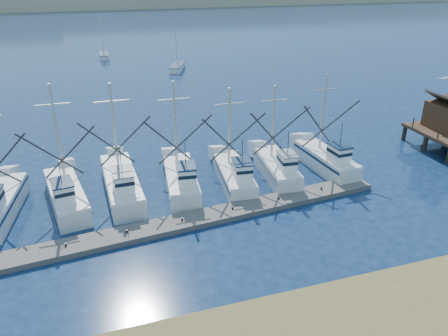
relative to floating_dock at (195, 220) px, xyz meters
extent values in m
plane|color=#0C1E36|center=(6.94, -5.66, -0.20)|extent=(500.00, 500.00, 0.00)
cube|color=#595550|center=(0.00, 0.00, 0.00)|extent=(30.65, 5.06, 0.41)
cube|color=silver|center=(-13.63, 5.40, 0.55)|extent=(3.44, 8.40, 1.50)
cube|color=silver|center=(-8.90, 5.54, 0.53)|extent=(3.64, 8.71, 1.46)
cube|color=white|center=(-8.90, 3.38, 2.00)|extent=(1.66, 2.25, 1.50)
cylinder|color=#B7B2A8|center=(-8.90, 6.98, 5.18)|extent=(0.22, 0.22, 7.85)
cube|color=silver|center=(-4.61, 6.14, 0.57)|extent=(2.71, 9.70, 1.56)
cube|color=white|center=(-4.61, 3.67, 2.10)|extent=(1.49, 2.39, 1.50)
cylinder|color=#B7B2A8|center=(-4.61, 7.78, 5.00)|extent=(0.22, 0.22, 7.29)
cube|color=silver|center=(0.17, 5.35, 0.56)|extent=(3.33, 8.28, 1.53)
cube|color=white|center=(0.17, 3.28, 2.08)|extent=(1.60, 2.12, 1.50)
cylinder|color=#B7B2A8|center=(0.17, 6.72, 5.01)|extent=(0.22, 0.22, 7.36)
cube|color=silver|center=(4.77, 5.25, 0.44)|extent=(3.17, 8.07, 1.28)
cube|color=white|center=(4.77, 3.24, 1.83)|extent=(1.54, 2.05, 1.50)
cylinder|color=#B7B2A8|center=(4.77, 6.59, 4.44)|extent=(0.22, 0.22, 6.72)
cube|color=silver|center=(8.69, 5.02, 0.55)|extent=(2.90, 7.58, 1.51)
cube|color=white|center=(8.69, 3.13, 2.05)|extent=(1.43, 1.92, 1.50)
cylinder|color=#B7B2A8|center=(8.69, 6.28, 4.54)|extent=(0.22, 0.22, 6.48)
cube|color=silver|center=(13.61, 5.14, 0.60)|extent=(2.77, 7.78, 1.60)
cube|color=white|center=(13.61, 3.18, 2.15)|extent=(1.43, 1.95, 1.50)
cylinder|color=#B7B2A8|center=(13.61, 6.44, 4.89)|extent=(0.22, 0.22, 6.98)
cube|color=silver|center=(9.77, 51.09, 0.25)|extent=(4.22, 7.11, 0.90)
cylinder|color=#B7B2A8|center=(9.77, 51.39, 4.30)|extent=(0.12, 0.12, 7.20)
cube|color=silver|center=(-2.11, 66.28, 0.25)|extent=(1.74, 5.82, 0.90)
cylinder|color=#B7B2A8|center=(-2.11, 66.58, 4.30)|extent=(0.12, 0.12, 7.20)
sphere|color=white|center=(23.49, 3.61, 7.91)|extent=(0.22, 0.22, 0.22)
cube|color=white|center=(23.17, 3.61, 7.93)|extent=(0.54, 0.13, 0.14)
cube|color=white|center=(23.82, 3.61, 7.93)|extent=(0.54, 0.13, 0.14)
camera|label=1|loc=(-6.33, -26.66, 16.85)|focal=35.00mm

